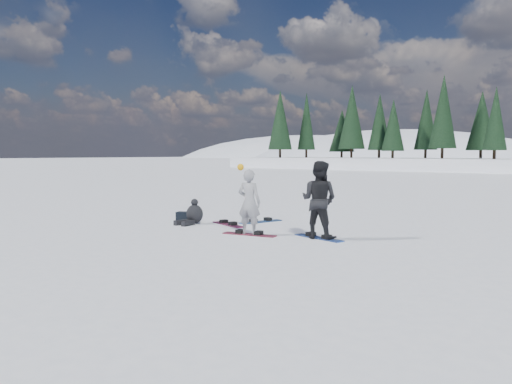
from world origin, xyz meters
The scene contains 9 objects.
ground centered at (0.00, 0.00, 0.00)m, with size 420.00×420.00×0.00m, color white.
snowboarder_woman centered at (-0.96, -0.67, 0.89)m, with size 0.72×0.56×1.91m.
snowboarder_man centered at (0.77, 0.04, 1.00)m, with size 0.97×0.76×1.99m, color black.
seated_rider centered at (-3.65, -0.11, 0.30)m, with size 0.57×0.93×0.78m.
gear_bag centered at (-4.35, 0.14, 0.15)m, with size 0.45×0.30×0.30m, color black.
snowboard_woman centered at (-0.96, -0.67, 0.01)m, with size 1.50×0.28×0.03m, color maroon.
snowboard_man centered at (0.77, 0.04, 0.01)m, with size 1.50×0.28×0.03m, color #1C419D.
snowboard_loose_a centered at (-2.26, 1.49, 0.01)m, with size 1.50×0.28×0.03m, color #1B4D98.
snowboard_loose_b centered at (-2.66, 0.38, 0.01)m, with size 1.50×0.28×0.03m, color #8D1E4A.
Camera 1 is at (7.45, -10.86, 2.19)m, focal length 35.00 mm.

